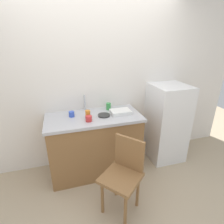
{
  "coord_description": "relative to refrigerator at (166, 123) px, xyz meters",
  "views": [
    {
      "loc": [
        -0.49,
        -1.59,
        1.9
      ],
      "look_at": [
        0.16,
        0.6,
        0.96
      ],
      "focal_mm": 28.65,
      "sensor_mm": 36.0,
      "label": 1
    }
  ],
  "objects": [
    {
      "name": "ground_plane",
      "position": [
        -1.11,
        -0.67,
        -0.63
      ],
      "size": [
        8.0,
        8.0,
        0.0
      ],
      "primitive_type": "plane",
      "color": "tan"
    },
    {
      "name": "back_wall",
      "position": [
        -1.11,
        0.33,
        0.62
      ],
      "size": [
        4.8,
        0.1,
        2.48
      ],
      "primitive_type": "cube",
      "color": "white",
      "rests_on": "ground_plane"
    },
    {
      "name": "cabinet_base",
      "position": [
        -1.2,
        -0.02,
        -0.19
      ],
      "size": [
        1.28,
        0.6,
        0.87
      ],
      "primitive_type": "cube",
      "color": "olive",
      "rests_on": "ground_plane"
    },
    {
      "name": "countertop",
      "position": [
        -1.2,
        -0.02,
        0.26
      ],
      "size": [
        1.32,
        0.64,
        0.04
      ],
      "primitive_type": "cube",
      "color": "#B7B7BC",
      "rests_on": "cabinet_base"
    },
    {
      "name": "faucet",
      "position": [
        -1.27,
        0.23,
        0.39
      ],
      "size": [
        0.02,
        0.02,
        0.23
      ],
      "primitive_type": "cylinder",
      "color": "#B7B7BC",
      "rests_on": "countertop"
    },
    {
      "name": "refrigerator",
      "position": [
        0.0,
        0.0,
        0.0
      ],
      "size": [
        0.54,
        0.56,
        1.25
      ],
      "primitive_type": "cube",
      "color": "white",
      "rests_on": "ground_plane"
    },
    {
      "name": "chair",
      "position": [
        -1.02,
        -0.76,
        -0.13
      ],
      "size": [
        0.56,
        0.56,
        0.89
      ],
      "rotation": [
        0.0,
        0.0,
        -0.86
      ],
      "color": "olive",
      "rests_on": "ground_plane"
    },
    {
      "name": "dish_tray",
      "position": [
        -0.81,
        -0.04,
        0.3
      ],
      "size": [
        0.28,
        0.2,
        0.05
      ],
      "primitive_type": "cube",
      "color": "white",
      "rests_on": "countertop"
    },
    {
      "name": "hotplate",
      "position": [
        -1.06,
        -0.06,
        0.29
      ],
      "size": [
        0.17,
        0.17,
        0.02
      ],
      "primitive_type": "cylinder",
      "color": "#2D2D2D",
      "rests_on": "countertop"
    },
    {
      "name": "cup_red",
      "position": [
        -1.29,
        -0.16,
        0.32
      ],
      "size": [
        0.08,
        0.08,
        0.07
      ],
      "primitive_type": "cylinder",
      "color": "red",
      "rests_on": "countertop"
    },
    {
      "name": "cup_orange",
      "position": [
        -1.28,
        -0.05,
        0.33
      ],
      "size": [
        0.07,
        0.07,
        0.1
      ],
      "primitive_type": "cylinder",
      "color": "orange",
      "rests_on": "countertop"
    },
    {
      "name": "cup_blue",
      "position": [
        -1.49,
        0.05,
        0.32
      ],
      "size": [
        0.07,
        0.07,
        0.07
      ],
      "primitive_type": "cylinder",
      "color": "blue",
      "rests_on": "countertop"
    },
    {
      "name": "cup_green",
      "position": [
        -0.93,
        0.16,
        0.33
      ],
      "size": [
        0.07,
        0.07,
        0.1
      ],
      "primitive_type": "cylinder",
      "color": "green",
      "rests_on": "countertop"
    }
  ]
}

